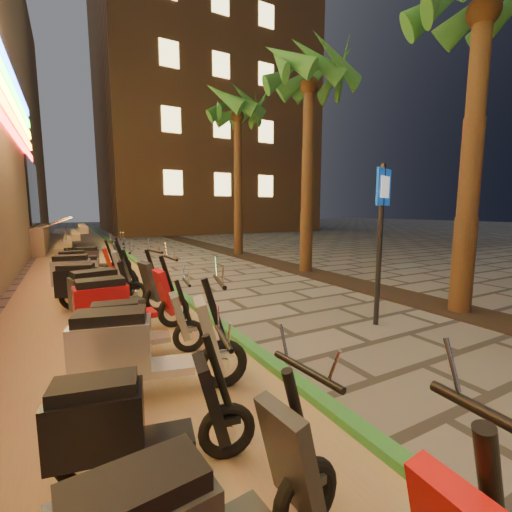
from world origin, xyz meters
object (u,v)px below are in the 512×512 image
scooter_10 (85,273)px  scooter_13 (96,259)px  scooter_7 (120,303)px  scooter_12 (83,265)px  scooter_4 (131,421)px  scooter_5 (141,349)px  scooter_11 (95,270)px  pedestrian_sign (381,222)px  scooter_9 (91,284)px  scooter_6 (135,327)px  scooter_8 (112,292)px

scooter_10 → scooter_13: bearing=90.1°
scooter_7 → scooter_12: scooter_7 is taller
scooter_4 → scooter_5: bearing=87.5°
scooter_5 → scooter_12: 6.83m
scooter_4 → scooter_12: size_ratio=0.93×
scooter_4 → scooter_11: (0.21, 6.96, 0.02)m
pedestrian_sign → scooter_4: pedestrian_sign is taller
pedestrian_sign → scooter_11: size_ratio=1.76×
scooter_4 → scooter_9: size_ratio=0.88×
scooter_5 → scooter_11: scooter_5 is taller
scooter_6 → scooter_7: size_ratio=0.84×
pedestrian_sign → scooter_7: (-3.97, 1.51, -1.23)m
scooter_7 → scooter_10: size_ratio=0.97×
scooter_4 → scooter_12: scooter_12 is taller
pedestrian_sign → scooter_13: (-3.95, 7.35, -1.28)m
scooter_9 → scooter_11: (0.20, 1.97, -0.05)m
scooter_6 → scooter_11: 4.85m
scooter_4 → scooter_7: bearing=95.3°
scooter_8 → scooter_9: scooter_8 is taller
scooter_11 → scooter_13: (0.14, 1.97, 0.02)m
scooter_4 → scooter_7: (0.32, 3.09, 0.08)m
scooter_5 → scooter_13: (0.08, 7.84, -0.06)m
scooter_9 → scooter_6: bearing=-68.5°
scooter_11 → scooter_6: bearing=-79.6°
scooter_5 → scooter_13: scooter_5 is taller
scooter_5 → scooter_7: bearing=101.8°
scooter_11 → scooter_13: size_ratio=0.97×
pedestrian_sign → scooter_10: (-4.34, 4.52, -1.22)m
scooter_4 → scooter_13: size_ratio=0.93×
scooter_5 → scooter_6: (0.11, 1.02, -0.10)m
scooter_9 → scooter_5: bearing=-71.9°
scooter_7 → scooter_12: size_ratio=1.09×
scooter_7 → scooter_11: (-0.11, 3.88, -0.07)m
scooter_4 → scooter_12: (-0.04, 7.91, 0.04)m
scooter_8 → scooter_9: size_ratio=1.06×
scooter_10 → scooter_11: (0.25, 0.86, -0.08)m
scooter_5 → scooter_6: bearing=97.4°
scooter_10 → scooter_4: bearing=-81.6°
scooter_8 → scooter_10: scooter_10 is taller
pedestrian_sign → scooter_10: bearing=111.5°
scooter_10 → scooter_11: scooter_10 is taller
scooter_4 → scooter_12: 7.91m
scooter_8 → scooter_13: 5.02m
pedestrian_sign → scooter_10: size_ratio=1.50×
scooter_10 → scooter_9: bearing=-79.1°
scooter_4 → scooter_13: scooter_13 is taller
scooter_5 → scooter_10: (-0.31, 5.01, 0.00)m
scooter_6 → scooter_12: size_ratio=0.92×
scooter_4 → scooter_7: scooter_7 is taller
scooter_13 → scooter_9: bearing=-87.5°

